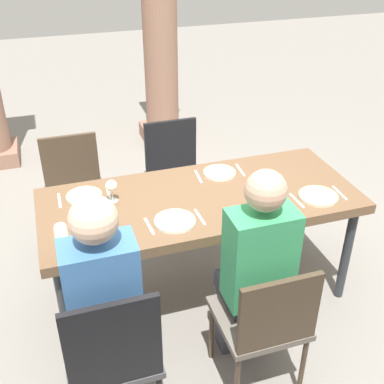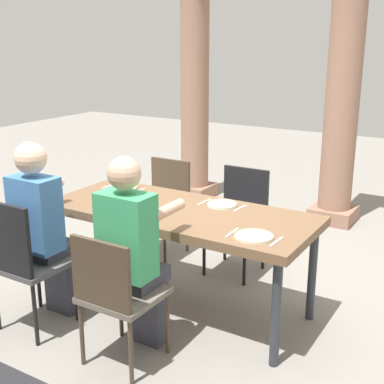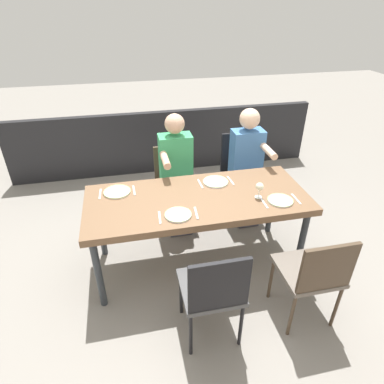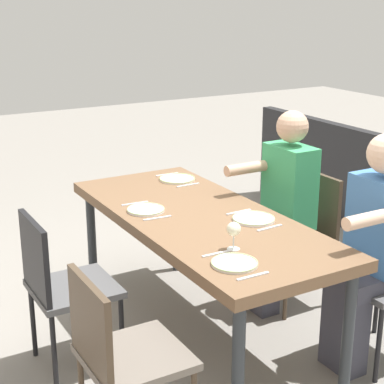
{
  "view_description": "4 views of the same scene",
  "coord_description": "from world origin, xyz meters",
  "px_view_note": "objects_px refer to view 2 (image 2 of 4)",
  "views": [
    {
      "loc": [
        -0.83,
        -2.42,
        2.34
      ],
      "look_at": [
        -0.04,
        0.05,
        0.78
      ],
      "focal_mm": 45.36,
      "sensor_mm": 36.0,
      "label": 1
    },
    {
      "loc": [
        1.94,
        -3.02,
        1.96
      ],
      "look_at": [
        0.1,
        0.01,
        0.92
      ],
      "focal_mm": 48.99,
      "sensor_mm": 36.0,
      "label": 2
    },
    {
      "loc": [
        0.57,
        2.4,
        2.32
      ],
      "look_at": [
        0.04,
        -0.04,
        0.81
      ],
      "focal_mm": 30.84,
      "sensor_mm": 36.0,
      "label": 3
    },
    {
      "loc": [
        -2.93,
        1.74,
        1.98
      ],
      "look_at": [
        0.1,
        -0.0,
        0.89
      ],
      "focal_mm": 58.68,
      "sensor_mm": 36.0,
      "label": 4
    }
  ],
  "objects_px": {
    "stone_column_centre": "(343,97)",
    "plate_0": "(124,188)",
    "chair_west_south": "(23,258)",
    "stone_column_near": "(195,92)",
    "dining_table": "(180,218)",
    "plate_2": "(222,204)",
    "wine_glass_0": "(131,182)",
    "chair_west_north": "(163,199)",
    "plate_3": "(254,236)",
    "diner_woman_green": "(134,251)",
    "plate_1": "(136,211)",
    "diner_man_white": "(43,226)",
    "chair_mid_south": "(116,291)",
    "chair_mid_north": "(239,213)"
  },
  "relations": [
    {
      "from": "stone_column_centre",
      "to": "plate_0",
      "type": "distance_m",
      "value": 2.62
    },
    {
      "from": "chair_west_south",
      "to": "stone_column_near",
      "type": "relative_size",
      "value": 0.35
    },
    {
      "from": "dining_table",
      "to": "plate_2",
      "type": "relative_size",
      "value": 8.88
    },
    {
      "from": "plate_0",
      "to": "stone_column_centre",
      "type": "bearing_deg",
      "value": 64.51
    },
    {
      "from": "dining_table",
      "to": "wine_glass_0",
      "type": "distance_m",
      "value": 0.56
    },
    {
      "from": "chair_west_south",
      "to": "stone_column_centre",
      "type": "xyz_separation_m",
      "value": [
        1.13,
        3.36,
        0.82
      ]
    },
    {
      "from": "wine_glass_0",
      "to": "chair_west_north",
      "type": "bearing_deg",
      "value": 104.74
    },
    {
      "from": "chair_west_south",
      "to": "plate_3",
      "type": "distance_m",
      "value": 1.55
    },
    {
      "from": "dining_table",
      "to": "diner_woman_green",
      "type": "bearing_deg",
      "value": -83.25
    },
    {
      "from": "plate_1",
      "to": "chair_west_north",
      "type": "bearing_deg",
      "value": 114.89
    },
    {
      "from": "diner_man_white",
      "to": "plate_0",
      "type": "relative_size",
      "value": 5.87
    },
    {
      "from": "stone_column_near",
      "to": "plate_2",
      "type": "xyz_separation_m",
      "value": [
        1.61,
        -2.28,
        -0.55
      ]
    },
    {
      "from": "chair_mid_south",
      "to": "plate_2",
      "type": "distance_m",
      "value": 1.12
    },
    {
      "from": "chair_west_south",
      "to": "diner_man_white",
      "type": "distance_m",
      "value": 0.26
    },
    {
      "from": "plate_0",
      "to": "plate_3",
      "type": "xyz_separation_m",
      "value": [
        1.38,
        -0.45,
        -0.0
      ]
    },
    {
      "from": "wine_glass_0",
      "to": "plate_3",
      "type": "height_order",
      "value": "wine_glass_0"
    },
    {
      "from": "diner_man_white",
      "to": "plate_0",
      "type": "distance_m",
      "value": 0.86
    },
    {
      "from": "plate_2",
      "to": "dining_table",
      "type": "bearing_deg",
      "value": -131.91
    },
    {
      "from": "diner_man_white",
      "to": "plate_0",
      "type": "xyz_separation_m",
      "value": [
        0.03,
        0.86,
        0.08
      ]
    },
    {
      "from": "dining_table",
      "to": "stone_column_centre",
      "type": "bearing_deg",
      "value": 80.69
    },
    {
      "from": "diner_woman_green",
      "to": "plate_3",
      "type": "xyz_separation_m",
      "value": [
        0.62,
        0.42,
        0.08
      ]
    },
    {
      "from": "chair_west_south",
      "to": "plate_3",
      "type": "height_order",
      "value": "chair_west_south"
    },
    {
      "from": "dining_table",
      "to": "plate_3",
      "type": "height_order",
      "value": "plate_3"
    },
    {
      "from": "dining_table",
      "to": "chair_mid_north",
      "type": "xyz_separation_m",
      "value": [
        0.07,
        0.83,
        -0.19
      ]
    },
    {
      "from": "dining_table",
      "to": "stone_column_near",
      "type": "height_order",
      "value": "stone_column_near"
    },
    {
      "from": "dining_table",
      "to": "stone_column_near",
      "type": "distance_m",
      "value": 2.95
    },
    {
      "from": "chair_west_south",
      "to": "stone_column_centre",
      "type": "relative_size",
      "value": 0.34
    },
    {
      "from": "chair_west_south",
      "to": "plate_2",
      "type": "relative_size",
      "value": 4.32
    },
    {
      "from": "chair_west_north",
      "to": "dining_table",
      "type": "bearing_deg",
      "value": -49.34
    },
    {
      "from": "dining_table",
      "to": "diner_woman_green",
      "type": "xyz_separation_m",
      "value": [
        0.08,
        -0.64,
        -0.01
      ]
    },
    {
      "from": "stone_column_near",
      "to": "plate_2",
      "type": "distance_m",
      "value": 2.84
    },
    {
      "from": "stone_column_centre",
      "to": "wine_glass_0",
      "type": "xyz_separation_m",
      "value": [
        -0.94,
        -2.4,
        -0.49
      ]
    },
    {
      "from": "chair_mid_south",
      "to": "plate_0",
      "type": "xyz_separation_m",
      "value": [
        -0.76,
        1.05,
        0.28
      ]
    },
    {
      "from": "diner_woman_green",
      "to": "stone_column_near",
      "type": "xyz_separation_m",
      "value": [
        -1.47,
        3.17,
        0.63
      ]
    },
    {
      "from": "plate_2",
      "to": "plate_0",
      "type": "bearing_deg",
      "value": -178.46
    },
    {
      "from": "dining_table",
      "to": "chair_mid_north",
      "type": "height_order",
      "value": "chair_mid_north"
    },
    {
      "from": "chair_west_north",
      "to": "diner_woman_green",
      "type": "distance_m",
      "value": 1.68
    },
    {
      "from": "chair_mid_south",
      "to": "diner_man_white",
      "type": "relative_size",
      "value": 0.66
    },
    {
      "from": "chair_west_south",
      "to": "plate_2",
      "type": "bearing_deg",
      "value": 49.27
    },
    {
      "from": "chair_west_north",
      "to": "chair_mid_north",
      "type": "xyz_separation_m",
      "value": [
        0.79,
        0.0,
        0.0
      ]
    },
    {
      "from": "plate_0",
      "to": "wine_glass_0",
      "type": "height_order",
      "value": "wine_glass_0"
    },
    {
      "from": "chair_west_south",
      "to": "plate_0",
      "type": "distance_m",
      "value": 1.08
    },
    {
      "from": "chair_west_south",
      "to": "chair_mid_south",
      "type": "distance_m",
      "value": 0.79
    },
    {
      "from": "chair_west_north",
      "to": "chair_mid_south",
      "type": "distance_m",
      "value": 1.84
    },
    {
      "from": "dining_table",
      "to": "plate_2",
      "type": "xyz_separation_m",
      "value": [
        0.22,
        0.24,
        0.08
      ]
    },
    {
      "from": "diner_man_white",
      "to": "plate_1",
      "type": "bearing_deg",
      "value": 40.79
    },
    {
      "from": "chair_west_north",
      "to": "diner_man_white",
      "type": "height_order",
      "value": "diner_man_white"
    },
    {
      "from": "diner_man_white",
      "to": "stone_column_centre",
      "type": "height_order",
      "value": "stone_column_centre"
    },
    {
      "from": "stone_column_centre",
      "to": "plate_1",
      "type": "bearing_deg",
      "value": -103.16
    },
    {
      "from": "chair_west_north",
      "to": "plate_2",
      "type": "distance_m",
      "value": 1.13
    }
  ]
}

